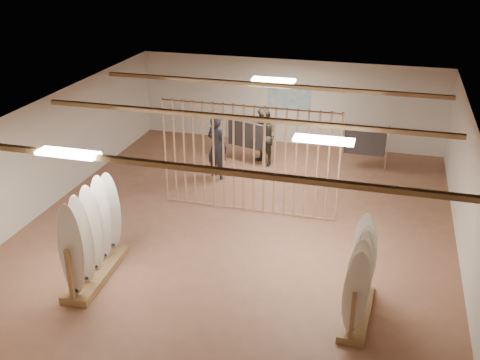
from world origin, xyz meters
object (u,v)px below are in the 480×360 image
(clothing_rack_a, at_px, (248,134))
(clothing_rack_b, at_px, (365,141))
(rack_right, at_px, (359,287))
(shopper_b, at_px, (264,134))
(shopper_a, at_px, (217,143))
(rack_left, at_px, (94,246))

(clothing_rack_a, bearing_deg, clothing_rack_b, 23.17)
(rack_right, bearing_deg, shopper_b, 119.44)
(shopper_a, distance_m, shopper_b, 1.68)
(rack_right, distance_m, clothing_rack_a, 7.81)
(rack_right, height_order, shopper_b, shopper_b)
(clothing_rack_b, relative_size, shopper_b, 0.68)
(shopper_b, bearing_deg, clothing_rack_a, -157.91)
(rack_left, bearing_deg, rack_right, -2.24)
(rack_right, xyz_separation_m, shopper_a, (-4.41, 5.35, 0.46))
(clothing_rack_a, xyz_separation_m, shopper_a, (-0.53, -1.41, 0.15))
(clothing_rack_a, distance_m, shopper_b, 0.56)
(rack_right, height_order, clothing_rack_a, rack_right)
(clothing_rack_b, bearing_deg, shopper_a, -155.14)
(clothing_rack_a, bearing_deg, shopper_a, -93.16)
(rack_left, height_order, rack_right, rack_left)
(rack_left, relative_size, shopper_b, 1.09)
(clothing_rack_a, relative_size, shopper_a, 0.66)
(clothing_rack_b, xyz_separation_m, shopper_a, (-4.01, -1.76, 0.17))
(rack_right, distance_m, shopper_a, 6.95)
(rack_right, distance_m, clothing_rack_b, 7.13)
(rack_left, relative_size, rack_right, 1.17)
(clothing_rack_a, relative_size, clothing_rack_b, 1.02)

